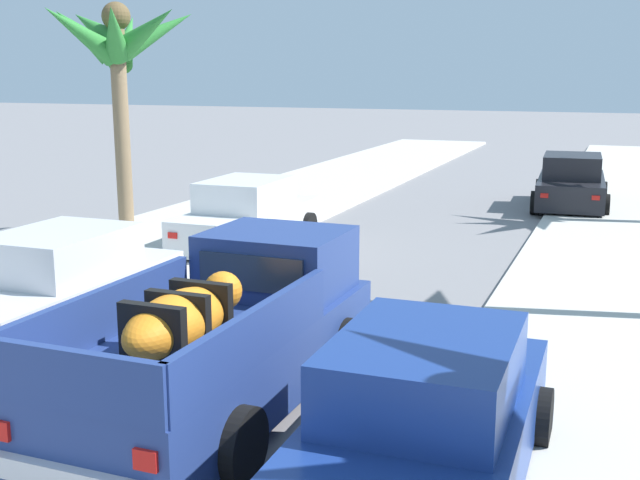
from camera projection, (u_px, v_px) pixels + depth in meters
name	position (u px, v px, depth m)	size (l,w,h in m)	color
sidewalk_left	(124.00, 256.00, 16.65)	(4.63, 60.00, 0.12)	beige
sidewalk_right	(639.00, 305.00, 13.13)	(4.63, 60.00, 0.12)	beige
curb_left	(162.00, 260.00, 16.33)	(0.16, 60.00, 0.10)	silver
curb_right	(581.00, 300.00, 13.46)	(0.16, 60.00, 0.10)	silver
pickup_truck	(226.00, 338.00, 9.19)	(2.26, 5.23, 1.80)	navy
car_left_near	(247.00, 217.00, 17.48)	(2.07, 4.28, 1.54)	silver
car_right_near	(425.00, 421.00, 7.23)	(2.07, 4.28, 1.54)	navy
car_left_mid	(58.00, 287.00, 11.74)	(2.04, 4.27, 1.54)	silver
car_right_mid	(571.00, 184.00, 22.64)	(2.21, 4.34, 1.54)	black
palm_tree_left_back	(117.00, 45.00, 17.91)	(3.31, 3.73, 5.35)	#846B4C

